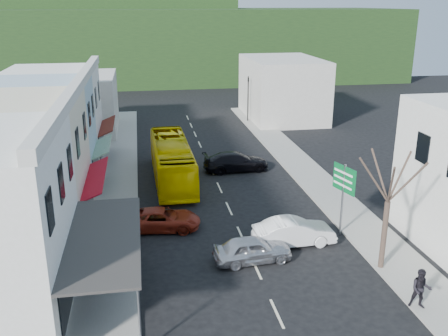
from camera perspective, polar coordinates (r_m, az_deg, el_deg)
ground at (r=29.85m, az=1.95°, el=-7.62°), size 120.00×120.00×0.00m
sidewalk_left at (r=38.57m, az=-12.07°, el=-1.73°), size 3.00×52.00×0.15m
sidewalk_right at (r=40.65m, az=9.52°, el=-0.52°), size 3.00×52.00×0.15m
shopfront_row at (r=33.30m, az=-21.41°, el=1.26°), size 8.25×30.00×8.00m
distant_block_left at (r=54.59m, az=-16.46°, el=7.02°), size 8.00×10.00×6.00m
distant_block_right at (r=59.40m, az=6.68°, el=9.01°), size 8.00×12.00×7.00m
hillside at (r=91.65m, az=-7.33°, el=14.31°), size 80.00×26.00×14.00m
bus at (r=38.31m, az=-5.99°, el=0.78°), size 2.68×11.64×3.10m
car_silver at (r=26.70m, az=3.28°, el=-9.29°), size 4.54×2.16×1.40m
car_white at (r=28.71m, az=8.00°, el=-7.36°), size 4.46×1.95×1.40m
car_red at (r=30.46m, az=-7.15°, el=-5.75°), size 4.79×2.44×1.40m
car_black_near at (r=40.60m, az=1.38°, el=0.64°), size 4.59×2.08×1.40m
pedestrian_left at (r=30.51m, az=-14.19°, el=-5.54°), size 0.42×0.61×1.70m
pedestrian_right at (r=24.28m, az=21.55°, el=-12.91°), size 0.82×0.68×1.70m
direction_sign at (r=29.78m, az=13.39°, el=-3.60°), size 1.22×2.08×4.37m
street_tree at (r=25.91m, az=18.21°, el=-3.67°), size 3.52×3.52×7.53m
traffic_signal at (r=57.12m, az=2.76°, el=7.83°), size 1.18×1.37×5.22m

